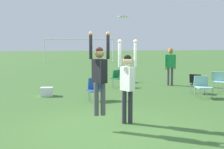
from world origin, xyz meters
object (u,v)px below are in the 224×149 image
object	(u,v)px
frisbee	(123,17)
camping_chair_5	(95,88)
person_defending	(127,79)
camping_chair_2	(197,82)
camping_chair_0	(203,85)
cooler_box	(47,92)
camping_chair_3	(219,80)
person_jumping	(100,72)
camping_chair_1	(117,77)
camping_chair_4	(123,72)
person_spectator_far	(170,63)

from	to	relation	value
frisbee	camping_chair_5	size ratio (longest dim) A/B	0.32
person_defending	camping_chair_2	distance (m)	5.72
frisbee	camping_chair_0	bearing A→B (deg)	41.16
camping_chair_0	cooler_box	size ratio (longest dim) A/B	1.71
person_defending	camping_chair_5	xyz separation A→B (m)	(-0.46, 3.32, -0.71)
frisbee	camping_chair_3	world-z (taller)	frisbee
camping_chair_0	cooler_box	xyz separation A→B (m)	(-5.91, 1.37, -0.32)
person_jumping	camping_chair_5	size ratio (longest dim) A/B	2.49
camping_chair_5	cooler_box	bearing A→B (deg)	-50.76
person_jumping	camping_chair_2	distance (m)	6.64
camping_chair_1	camping_chair_2	distance (m)	3.67
person_defending	camping_chair_2	world-z (taller)	person_defending
camping_chair_0	camping_chair_1	size ratio (longest dim) A/B	1.02
camping_chair_0	camping_chair_3	xyz separation A→B (m)	(1.37, 1.28, 0.01)
camping_chair_2	camping_chair_3	world-z (taller)	camping_chair_3
camping_chair_3	camping_chair_5	world-z (taller)	camping_chair_3
camping_chair_4	cooler_box	bearing A→B (deg)	75.24
camping_chair_3	camping_chair_2	bearing A→B (deg)	49.37
camping_chair_0	person_jumping	bearing A→B (deg)	45.35
camping_chair_1	camping_chair_4	size ratio (longest dim) A/B	0.96
frisbee	cooler_box	xyz separation A→B (m)	(-2.09, 4.71, -2.60)
camping_chair_2	camping_chair_5	xyz separation A→B (m)	(-4.34, -0.83, 0.01)
person_defending	person_spectator_far	xyz separation A→B (m)	(3.59, 6.52, -0.07)
camping_chair_0	camping_chair_4	size ratio (longest dim) A/B	0.98
camping_chair_1	person_spectator_far	size ratio (longest dim) A/B	0.44
camping_chair_2	camping_chair_3	size ratio (longest dim) A/B	0.92
camping_chair_0	person_spectator_far	size ratio (longest dim) A/B	0.45
person_defending	camping_chair_2	xyz separation A→B (m)	(3.87, 4.15, -0.72)
cooler_box	person_spectator_far	bearing A→B (deg)	18.83
person_spectator_far	camping_chair_1	bearing A→B (deg)	-144.96
camping_chair_4	cooler_box	distance (m)	5.30
camping_chair_2	person_spectator_far	bearing A→B (deg)	-45.46
camping_chair_2	cooler_box	distance (m)	6.14
camping_chair_1	cooler_box	distance (m)	3.64
person_defending	person_spectator_far	bearing A→B (deg)	120.53
camping_chair_4	person_spectator_far	size ratio (longest dim) A/B	0.46
camping_chair_3	camping_chair_4	distance (m)	5.08
person_jumping	camping_chair_3	size ratio (longest dim) A/B	2.41
camping_chair_0	camping_chair_5	distance (m)	4.13
person_spectator_far	camping_chair_3	bearing A→B (deg)	-24.71
person_jumping	camping_chair_3	world-z (taller)	person_jumping
camping_chair_1	person_spectator_far	world-z (taller)	person_spectator_far
camping_chair_4	person_spectator_far	bearing A→B (deg)	172.33
camping_chair_4	camping_chair_0	bearing A→B (deg)	144.23
camping_chair_0	camping_chair_2	bearing A→B (deg)	-95.93
person_jumping	camping_chair_3	distance (m)	7.68
frisbee	camping_chair_1	world-z (taller)	frisbee
camping_chair_1	camping_chair_5	size ratio (longest dim) A/B	0.99
camping_chair_3	cooler_box	size ratio (longest dim) A/B	1.75
camping_chair_5	person_spectator_far	world-z (taller)	person_spectator_far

